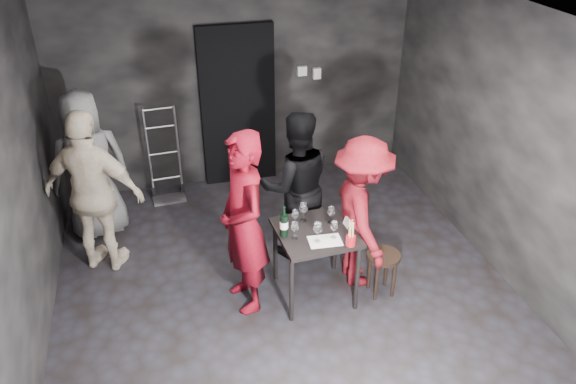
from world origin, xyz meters
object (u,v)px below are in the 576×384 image
object	(u,v)px
hand_truck	(167,182)
woman_black	(296,179)
man_maroon	(362,209)
bystander_grey	(88,156)
stool	(383,262)
server_red	(243,207)
bystander_cream	(92,179)
tasting_table	(316,239)
breadstick_cup	(351,234)
wine_bottle	(284,225)

from	to	relation	value
hand_truck	woman_black	size ratio (longest dim) A/B	0.67
man_maroon	bystander_grey	distance (m)	3.04
stool	server_red	xyz separation A→B (m)	(-1.32, 0.22, 0.72)
man_maroon	bystander_cream	xyz separation A→B (m)	(-2.51, 0.90, 0.21)
tasting_table	man_maroon	world-z (taller)	man_maroon
server_red	breadstick_cup	bearing A→B (deg)	58.02
bystander_cream	wine_bottle	size ratio (longest dim) A/B	6.53
bystander_cream	bystander_grey	world-z (taller)	bystander_cream
woman_black	bystander_grey	xyz separation A→B (m)	(-2.10, 0.95, 0.08)
bystander_cream	bystander_grey	size ratio (longest dim) A/B	1.06
woman_black	wine_bottle	bearing A→B (deg)	71.01
tasting_table	woman_black	xyz separation A→B (m)	(0.01, 0.75, 0.26)
stool	tasting_table	bearing A→B (deg)	166.00
hand_truck	tasting_table	size ratio (longest dim) A/B	1.63
server_red	man_maroon	size ratio (longest dim) A/B	1.30
wine_bottle	stool	bearing A→B (deg)	-9.43
wine_bottle	breadstick_cup	xyz separation A→B (m)	(0.55, -0.30, 0.00)
woman_black	wine_bottle	xyz separation A→B (m)	(-0.32, -0.75, -0.04)
tasting_table	man_maroon	xyz separation A→B (m)	(0.50, 0.11, 0.19)
tasting_table	man_maroon	distance (m)	0.55
hand_truck	server_red	bearing A→B (deg)	-78.53
breadstick_cup	hand_truck	bearing A→B (deg)	120.26
tasting_table	breadstick_cup	size ratio (longest dim) A/B	2.69
man_maroon	bystander_cream	bearing A→B (deg)	74.24
bystander_grey	man_maroon	bearing A→B (deg)	135.98
man_maroon	bystander_cream	distance (m)	2.68
hand_truck	man_maroon	size ratio (longest dim) A/B	0.73
stool	wine_bottle	world-z (taller)	wine_bottle
stool	breadstick_cup	xyz separation A→B (m)	(-0.41, -0.14, 0.50)
woman_black	tasting_table	bearing A→B (deg)	93.28
tasting_table	woman_black	world-z (taller)	woman_black
breadstick_cup	server_red	bearing A→B (deg)	158.74
woman_black	hand_truck	bearing A→B (deg)	-45.89
bystander_grey	breadstick_cup	size ratio (longest dim) A/B	7.07
bystander_cream	hand_truck	bearing A→B (deg)	-95.51
tasting_table	breadstick_cup	bearing A→B (deg)	-51.72
hand_truck	bystander_cream	bearing A→B (deg)	-123.71
stool	woman_black	distance (m)	1.23
man_maroon	wine_bottle	distance (m)	0.82
server_red	wine_bottle	bearing A→B (deg)	70.23
tasting_table	bystander_grey	xyz separation A→B (m)	(-2.09, 1.69, 0.33)
hand_truck	breadstick_cup	xyz separation A→B (m)	(1.51, -2.58, 0.65)
server_red	stool	bearing A→B (deg)	69.95
stool	bystander_cream	xyz separation A→B (m)	(-2.66, 1.17, 0.67)
hand_truck	breadstick_cup	size ratio (longest dim) A/B	4.38
stool	bystander_grey	distance (m)	3.36
tasting_table	man_maroon	bearing A→B (deg)	12.78
man_maroon	wine_bottle	bearing A→B (deg)	101.99
hand_truck	man_maroon	bearing A→B (deg)	-54.33
hand_truck	breadstick_cup	world-z (taller)	hand_truck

